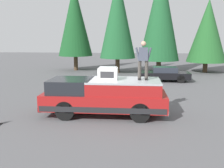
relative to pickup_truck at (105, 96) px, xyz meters
The scene contains 9 objects.
ground_plane 0.93m from the pickup_truck, 22.47° to the left, with size 90.00×90.00×0.00m, color #565659.
pickup_truck is the anchor object (origin of this frame).
compressor_unit 1.07m from the pickup_truck, 101.22° to the right, with size 0.65×0.84×0.56m.
person_on_truck_bed 2.39m from the pickup_truck, 88.62° to the right, with size 0.29×0.72×1.69m.
parked_car_black 9.98m from the pickup_truck, 21.52° to the right, with size 1.64×4.10×1.16m.
conifer_far_left 17.43m from the pickup_truck, 29.37° to the right, with size 3.82×3.82×7.15m.
conifer_left 16.14m from the pickup_truck, 14.15° to the right, with size 3.98×3.98×10.45m.
conifer_center_left 14.56m from the pickup_truck, ahead, with size 3.48×3.48×9.43m.
conifer_center_right 16.70m from the pickup_truck, 17.90° to the left, with size 3.57×3.57×8.94m.
Camera 1 is at (-11.25, -1.47, 3.51)m, focal length 40.19 mm.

